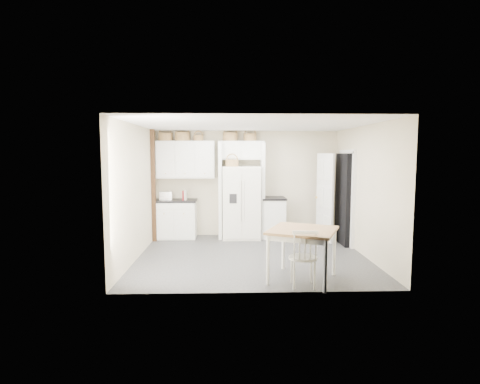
{
  "coord_description": "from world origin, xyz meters",
  "views": [
    {
      "loc": [
        -0.46,
        -7.33,
        2.03
      ],
      "look_at": [
        -0.22,
        0.4,
        1.25
      ],
      "focal_mm": 28.0,
      "sensor_mm": 36.0,
      "label": 1
    }
  ],
  "objects": [
    {
      "name": "bridge_cabinet",
      "position": [
        -0.15,
        1.83,
        2.12
      ],
      "size": [
        1.12,
        0.34,
        0.45
      ],
      "primitive_type": "cube",
      "color": "white",
      "rests_on": "wall_back"
    },
    {
      "name": "cookbook_red",
      "position": [
        -1.55,
        1.62,
        1.05
      ],
      "size": [
        0.03,
        0.15,
        0.22
      ],
      "primitive_type": "cube",
      "rotation": [
        0.0,
        0.0,
        0.01
      ],
      "color": "maroon",
      "rests_on": "counter_left"
    },
    {
      "name": "upper_cabinet",
      "position": [
        -1.5,
        1.83,
        1.9
      ],
      "size": [
        1.4,
        0.34,
        0.9
      ],
      "primitive_type": "cube",
      "color": "white",
      "rests_on": "wall_back"
    },
    {
      "name": "basket_fridge_a",
      "position": [
        -0.38,
        1.53,
        1.82
      ],
      "size": [
        0.31,
        0.31,
        0.16
      ],
      "primitive_type": "cylinder",
      "color": "brown",
      "rests_on": "refrigerator"
    },
    {
      "name": "toaster",
      "position": [
        -1.96,
        1.63,
        1.04
      ],
      "size": [
        0.3,
        0.18,
        0.2
      ],
      "primitive_type": "cube",
      "rotation": [
        0.0,
        0.0,
        -0.02
      ],
      "color": "silver",
      "rests_on": "counter_left"
    },
    {
      "name": "cookbook_cream",
      "position": [
        -1.49,
        1.62,
        1.05
      ],
      "size": [
        0.05,
        0.16,
        0.24
      ],
      "primitive_type": "cube",
      "rotation": [
        0.0,
        0.0,
        -0.12
      ],
      "color": "beige",
      "rests_on": "counter_left"
    },
    {
      "name": "base_cab_right",
      "position": [
        0.63,
        1.7,
        0.47
      ],
      "size": [
        0.53,
        0.64,
        0.94
      ],
      "primitive_type": "cube",
      "color": "white",
      "rests_on": "floor"
    },
    {
      "name": "wall_right",
      "position": [
        2.25,
        0.0,
        1.3
      ],
      "size": [
        0.0,
        4.0,
        4.0
      ],
      "primitive_type": "plane",
      "rotation": [
        1.57,
        0.0,
        -1.57
      ],
      "color": "#C1B893",
      "rests_on": "floor"
    },
    {
      "name": "basket_upper_b",
      "position": [
        -1.58,
        1.83,
        2.45
      ],
      "size": [
        0.36,
        0.36,
        0.21
      ],
      "primitive_type": "cylinder",
      "color": "brown",
      "rests_on": "upper_cabinet"
    },
    {
      "name": "basket_bridge_a",
      "position": [
        -0.42,
        1.83,
        2.45
      ],
      "size": [
        0.35,
        0.35,
        0.2
      ],
      "primitive_type": "cylinder",
      "color": "brown",
      "rests_on": "bridge_cabinet"
    },
    {
      "name": "dining_table",
      "position": [
        0.73,
        -1.45,
        0.42
      ],
      "size": [
        1.32,
        1.32,
        0.83
      ],
      "primitive_type": "cube",
      "rotation": [
        0.0,
        0.0,
        -0.42
      ],
      "color": "olive",
      "rests_on": "floor"
    },
    {
      "name": "doorway_void",
      "position": [
        2.16,
        1.0,
        1.02
      ],
      "size": [
        0.18,
        0.85,
        2.05
      ],
      "primitive_type": "cube",
      "color": "black",
      "rests_on": "floor"
    },
    {
      "name": "counter_left",
      "position": [
        -1.74,
        1.7,
        0.91
      ],
      "size": [
        1.01,
        0.65,
        0.04
      ],
      "primitive_type": "cube",
      "color": "black",
      "rests_on": "base_cab_left"
    },
    {
      "name": "counter_right",
      "position": [
        0.63,
        1.7,
        0.96
      ],
      "size": [
        0.58,
        0.68,
        0.04
      ],
      "primitive_type": "cube",
      "color": "black",
      "rests_on": "base_cab_right"
    },
    {
      "name": "refrigerator",
      "position": [
        -0.15,
        1.63,
        0.87
      ],
      "size": [
        0.9,
        0.72,
        1.74
      ],
      "primitive_type": "cube",
      "color": "white",
      "rests_on": "floor"
    },
    {
      "name": "floor",
      "position": [
        0.0,
        0.0,
        0.0
      ],
      "size": [
        4.5,
        4.5,
        0.0
      ],
      "primitive_type": "plane",
      "color": "#262628",
      "rests_on": "ground"
    },
    {
      "name": "basket_bridge_b",
      "position": [
        0.07,
        1.83,
        2.44
      ],
      "size": [
        0.31,
        0.31,
        0.18
      ],
      "primitive_type": "cylinder",
      "color": "brown",
      "rests_on": "bridge_cabinet"
    },
    {
      "name": "wall_left",
      "position": [
        -2.25,
        0.0,
        1.3
      ],
      "size": [
        0.0,
        4.0,
        4.0
      ],
      "primitive_type": "plane",
      "rotation": [
        1.57,
        0.0,
        1.57
      ],
      "color": "#C1B893",
      "rests_on": "floor"
    },
    {
      "name": "basket_upper_c",
      "position": [
        -1.19,
        1.83,
        2.42
      ],
      "size": [
        0.24,
        0.24,
        0.14
      ],
      "primitive_type": "cylinder",
      "color": "brown",
      "rests_on": "upper_cabinet"
    },
    {
      "name": "ceiling",
      "position": [
        0.0,
        0.0,
        2.6
      ],
      "size": [
        4.5,
        4.5,
        0.0
      ],
      "primitive_type": "plane",
      "color": "white",
      "rests_on": "wall_back"
    },
    {
      "name": "door_slab",
      "position": [
        1.8,
        1.33,
        1.02
      ],
      "size": [
        0.21,
        0.79,
        2.05
      ],
      "primitive_type": "cube",
      "rotation": [
        0.0,
        0.0,
        -1.36
      ],
      "color": "white",
      "rests_on": "floor"
    },
    {
      "name": "windsor_chair",
      "position": [
        0.68,
        -1.75,
        0.45
      ],
      "size": [
        0.46,
        0.42,
        0.9
      ],
      "primitive_type": "cube",
      "rotation": [
        0.0,
        0.0,
        -0.05
      ],
      "color": "white",
      "rests_on": "floor"
    },
    {
      "name": "wall_back",
      "position": [
        0.0,
        2.0,
        1.3
      ],
      "size": [
        4.5,
        0.0,
        4.5
      ],
      "primitive_type": "plane",
      "rotation": [
        1.57,
        0.0,
        0.0
      ],
      "color": "#C1B893",
      "rests_on": "floor"
    },
    {
      "name": "base_cab_left",
      "position": [
        -1.74,
        1.7,
        0.45
      ],
      "size": [
        0.96,
        0.61,
        0.89
      ],
      "primitive_type": "cube",
      "color": "white",
      "rests_on": "floor"
    },
    {
      "name": "fridge_panel_right",
      "position": [
        0.36,
        1.7,
        1.15
      ],
      "size": [
        0.08,
        0.6,
        2.3
      ],
      "primitive_type": "cube",
      "color": "white",
      "rests_on": "floor"
    },
    {
      "name": "trim_post",
      "position": [
        -2.2,
        1.35,
        1.3
      ],
      "size": [
        0.09,
        0.09,
        2.6
      ],
      "primitive_type": "cube",
      "color": "black",
      "rests_on": "floor"
    },
    {
      "name": "basket_upper_a",
      "position": [
        -1.98,
        1.83,
        2.44
      ],
      "size": [
        0.33,
        0.33,
        0.19
      ],
      "primitive_type": "cylinder",
      "color": "brown",
      "rests_on": "upper_cabinet"
    },
    {
      "name": "fridge_panel_left",
      "position": [
        -0.66,
        1.7,
        1.15
      ],
      "size": [
        0.08,
        0.6,
        2.3
      ],
      "primitive_type": "cube",
      "color": "white",
      "rests_on": "floor"
    }
  ]
}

